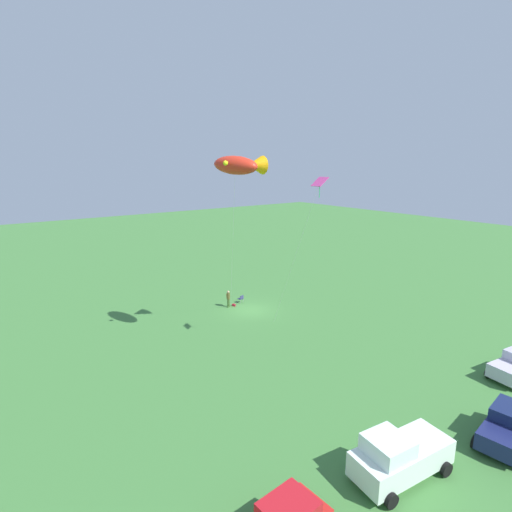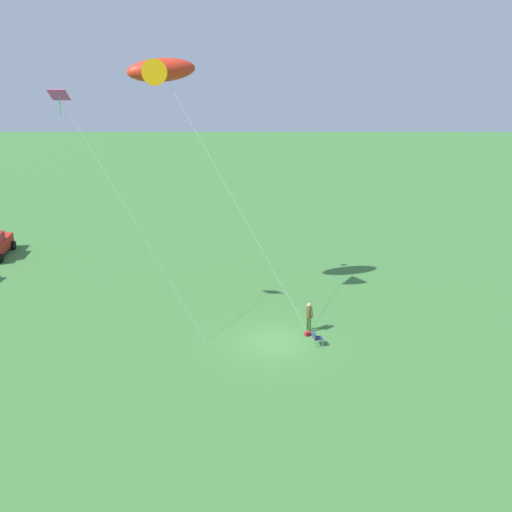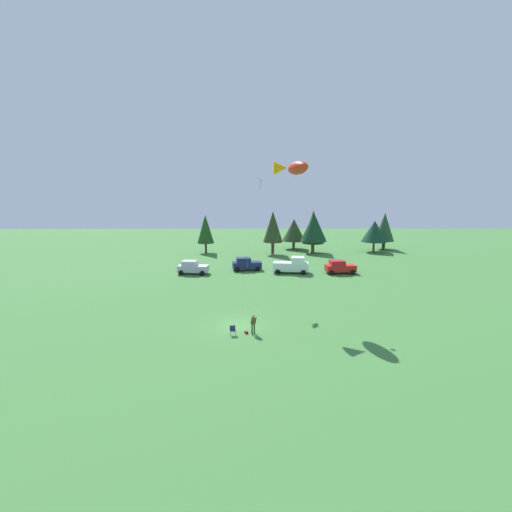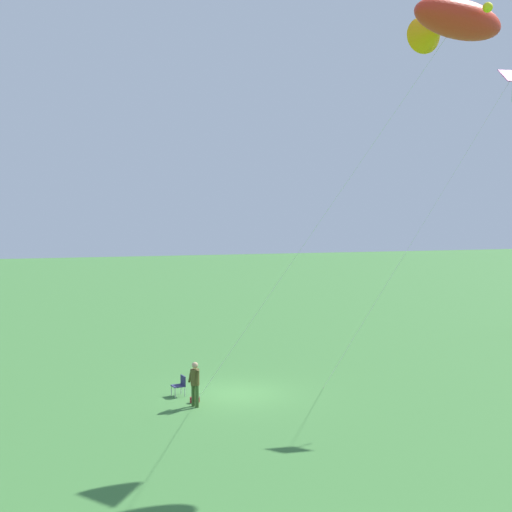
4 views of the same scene
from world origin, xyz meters
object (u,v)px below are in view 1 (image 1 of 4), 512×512
Objects in this scene: backpack_on_grass at (234,305)px; car_navy_hatch at (508,426)px; truck_white_pickup at (399,456)px; folding_chair at (241,298)px; kite_diamond_rainbow at (318,189)px; kite_large_fish at (240,165)px; person_kite_flyer at (228,297)px.

car_navy_hatch is (-0.31, 25.46, 0.84)m from backpack_on_grass.
folding_chair is at bearing -100.32° from truck_white_pickup.
car_navy_hatch reaches higher than backpack_on_grass.
kite_large_fish is at bearing -54.29° from kite_diamond_rainbow.
kite_large_fish reaches higher than folding_chair.
person_kite_flyer is at bearing -9.44° from backpack_on_grass.
kite_large_fish is at bearing 134.78° from folding_chair.
backpack_on_grass is at bearing 96.94° from folding_chair.
kite_large_fish is at bearing 124.29° from person_kite_flyer.
truck_white_pickup is 16.42m from kite_diamond_rainbow.
car_navy_hatch is 17.26m from kite_diamond_rainbow.
person_kite_flyer is at bearing -115.87° from kite_large_fish.
folding_chair is at bearing -100.91° from kite_diamond_rainbow.
kite_diamond_rainbow is (2.54, 13.16, 12.05)m from folding_chair.
kite_large_fish is at bearing 98.32° from car_navy_hatch.
kite_diamond_rainbow reaches higher than backpack_on_grass.
backpack_on_grass is at bearing -119.33° from kite_large_fish.
kite_diamond_rainbow is (-3.24, 4.51, -1.54)m from kite_large_fish.
car_navy_hatch is at bearing 97.67° from kite_diamond_rainbow.
person_kite_flyer is 0.13× the size of kite_diamond_rainbow.
kite_diamond_rainbow is (-4.86, -10.72, 11.44)m from truck_white_pickup.
backpack_on_grass is (1.13, 0.38, -0.38)m from folding_chair.
person_kite_flyer is at bearing -93.61° from kite_diamond_rainbow.
kite_large_fish reaches higher than truck_white_pickup.
backpack_on_grass is 17.89m from kite_diamond_rainbow.
backpack_on_grass is 0.06× the size of truck_white_pickup.
truck_white_pickup is at bearing 155.72° from car_navy_hatch.
car_navy_hatch reaches higher than person_kite_flyer.
car_navy_hatch is at bearing 152.16° from person_kite_flyer.
car_navy_hatch is (-0.89, 25.55, -0.07)m from person_kite_flyer.
kite_diamond_rainbow reaches higher than person_kite_flyer.
person_kite_flyer is 0.33× the size of truck_white_pickup.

